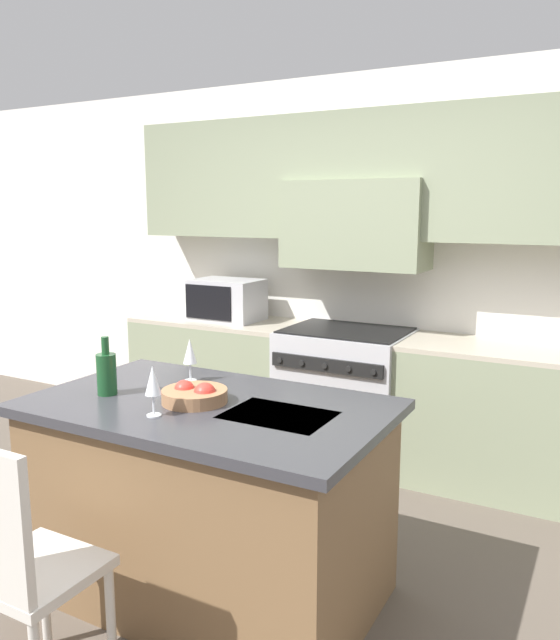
{
  "coord_description": "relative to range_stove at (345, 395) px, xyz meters",
  "views": [
    {
      "loc": [
        1.62,
        -2.03,
        1.76
      ],
      "look_at": [
        0.04,
        0.88,
        1.17
      ],
      "focal_mm": 35.0,
      "sensor_mm": 36.0,
      "label": 1
    }
  ],
  "objects": [
    {
      "name": "wine_glass_near",
      "position": [
        -0.01,
        -2.02,
        0.59
      ],
      "size": [
        0.07,
        0.07,
        0.21
      ],
      "color": "white",
      "rests_on": "kitchen_island"
    },
    {
      "name": "kitchen_island",
      "position": [
        0.07,
        -1.77,
        -0.01
      ],
      "size": [
        1.59,
        0.96,
        0.92
      ],
      "color": "brown",
      "rests_on": "ground_plane"
    },
    {
      "name": "ground_plane",
      "position": [
        0.0,
        -1.9,
        -0.47
      ],
      "size": [
        10.0,
        10.0,
        0.0
      ],
      "primitive_type": "plane",
      "color": "brown"
    },
    {
      "name": "back_counter",
      "position": [
        -0.0,
        0.02,
        -0.01
      ],
      "size": [
        3.46,
        0.62,
        0.92
      ],
      "color": "gray",
      "rests_on": "ground_plane"
    },
    {
      "name": "microwave",
      "position": [
        -1.0,
        0.02,
        0.6
      ],
      "size": [
        0.52,
        0.38,
        0.31
      ],
      "color": "#B7B7BC",
      "rests_on": "back_counter"
    },
    {
      "name": "back_cabinetry",
      "position": [
        0.0,
        0.27,
        1.12
      ],
      "size": [
        10.0,
        0.46,
        2.7
      ],
      "color": "silver",
      "rests_on": "ground_plane"
    },
    {
      "name": "island_chair",
      "position": [
        -0.13,
        -2.64,
        0.1
      ],
      "size": [
        0.42,
        0.4,
        1.01
      ],
      "color": "beige",
      "rests_on": "ground_plane"
    },
    {
      "name": "range_stove",
      "position": [
        0.0,
        0.0,
        0.0
      ],
      "size": [
        0.85,
        0.7,
        0.94
      ],
      "color": "#B7B7BC",
      "rests_on": "ground_plane"
    },
    {
      "name": "wine_glass_far",
      "position": [
        -0.2,
        -1.52,
        0.59
      ],
      "size": [
        0.07,
        0.07,
        0.21
      ],
      "color": "white",
      "rests_on": "kitchen_island"
    },
    {
      "name": "fruit_bowl",
      "position": [
        0.02,
        -1.79,
        0.48
      ],
      "size": [
        0.29,
        0.29,
        0.1
      ],
      "color": "#996B47",
      "rests_on": "kitchen_island"
    },
    {
      "name": "wine_bottle",
      "position": [
        -0.4,
        -1.89,
        0.55
      ],
      "size": [
        0.09,
        0.09,
        0.27
      ],
      "color": "#194723",
      "rests_on": "kitchen_island"
    }
  ]
}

